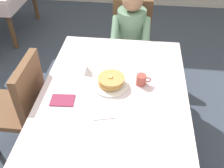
% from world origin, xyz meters
% --- Properties ---
extents(ground_plane, '(14.00, 14.00, 0.00)m').
position_xyz_m(ground_plane, '(0.00, 0.00, 0.00)').
color(ground_plane, '#3D4756').
extents(dining_table_main, '(1.12, 1.52, 0.74)m').
position_xyz_m(dining_table_main, '(0.00, 0.00, 0.65)').
color(dining_table_main, silver).
rests_on(dining_table_main, ground).
extents(chair_diner, '(0.44, 0.45, 0.93)m').
position_xyz_m(chair_diner, '(0.07, 1.17, 0.53)').
color(chair_diner, brown).
rests_on(chair_diner, ground).
extents(diner_person, '(0.40, 0.43, 1.12)m').
position_xyz_m(diner_person, '(0.07, 1.01, 0.67)').
color(diner_person, gray).
rests_on(diner_person, ground).
extents(chair_left_side, '(0.45, 0.44, 0.93)m').
position_xyz_m(chair_left_side, '(-0.77, 0.00, 0.53)').
color(chair_left_side, brown).
rests_on(chair_left_side, ground).
extents(plate_breakfast, '(0.28, 0.28, 0.02)m').
position_xyz_m(plate_breakfast, '(-0.03, 0.05, 0.75)').
color(plate_breakfast, white).
rests_on(plate_breakfast, dining_table_main).
extents(breakfast_stack, '(0.20, 0.20, 0.08)m').
position_xyz_m(breakfast_stack, '(-0.03, 0.05, 0.79)').
color(breakfast_stack, tan).
rests_on(breakfast_stack, plate_breakfast).
extents(cup_coffee, '(0.11, 0.08, 0.08)m').
position_xyz_m(cup_coffee, '(0.20, 0.10, 0.78)').
color(cup_coffee, '#B24C42').
rests_on(cup_coffee, dining_table_main).
extents(syrup_pitcher, '(0.08, 0.08, 0.07)m').
position_xyz_m(syrup_pitcher, '(-0.23, 0.18, 0.78)').
color(syrup_pitcher, silver).
rests_on(syrup_pitcher, dining_table_main).
extents(fork_left_of_plate, '(0.03, 0.18, 0.00)m').
position_xyz_m(fork_left_of_plate, '(-0.22, 0.03, 0.74)').
color(fork_left_of_plate, silver).
rests_on(fork_left_of_plate, dining_table_main).
extents(knife_right_of_plate, '(0.02, 0.20, 0.00)m').
position_xyz_m(knife_right_of_plate, '(0.16, 0.03, 0.74)').
color(knife_right_of_plate, silver).
rests_on(knife_right_of_plate, dining_table_main).
extents(spoon_near_edge, '(0.15, 0.05, 0.00)m').
position_xyz_m(spoon_near_edge, '(-0.03, -0.29, 0.74)').
color(spoon_near_edge, silver).
rests_on(spoon_near_edge, dining_table_main).
extents(napkin_folded, '(0.18, 0.13, 0.01)m').
position_xyz_m(napkin_folded, '(-0.36, -0.15, 0.74)').
color(napkin_folded, '#8C2D4C').
rests_on(napkin_folded, dining_table_main).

